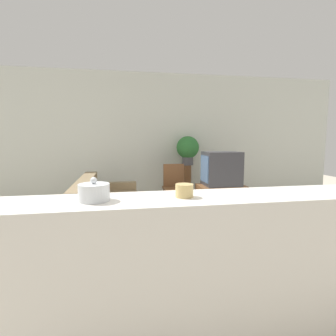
{
  "coord_description": "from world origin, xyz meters",
  "views": [
    {
      "loc": [
        -0.35,
        -2.13,
        1.36
      ],
      "look_at": [
        0.43,
        2.19,
        0.85
      ],
      "focal_mm": 28.0,
      "sensor_mm": 36.0,
      "label": 1
    }
  ],
  "objects_px": {
    "wooden_chair": "(175,185)",
    "potted_plant": "(188,149)",
    "couch": "(107,211)",
    "decorative_bowl": "(94,192)",
    "television": "(221,169)"
  },
  "relations": [
    {
      "from": "television",
      "to": "wooden_chair",
      "type": "xyz_separation_m",
      "value": [
        -0.75,
        0.39,
        -0.34
      ]
    },
    {
      "from": "wooden_chair",
      "to": "decorative_bowl",
      "type": "relative_size",
      "value": 4.78
    },
    {
      "from": "wooden_chair",
      "to": "decorative_bowl",
      "type": "xyz_separation_m",
      "value": [
        -1.14,
        -3.18,
        0.57
      ]
    },
    {
      "from": "couch",
      "to": "wooden_chair",
      "type": "xyz_separation_m",
      "value": [
        1.21,
        0.83,
        0.21
      ]
    },
    {
      "from": "couch",
      "to": "television",
      "type": "distance_m",
      "value": 2.09
    },
    {
      "from": "potted_plant",
      "to": "decorative_bowl",
      "type": "xyz_separation_m",
      "value": [
        -1.52,
        -3.71,
        -0.09
      ]
    },
    {
      "from": "wooden_chair",
      "to": "potted_plant",
      "type": "relative_size",
      "value": 1.44
    },
    {
      "from": "potted_plant",
      "to": "television",
      "type": "bearing_deg",
      "value": -67.57
    },
    {
      "from": "television",
      "to": "potted_plant",
      "type": "xyz_separation_m",
      "value": [
        -0.38,
        0.91,
        0.32
      ]
    },
    {
      "from": "couch",
      "to": "decorative_bowl",
      "type": "distance_m",
      "value": 2.48
    },
    {
      "from": "television",
      "to": "potted_plant",
      "type": "height_order",
      "value": "potted_plant"
    },
    {
      "from": "television",
      "to": "decorative_bowl",
      "type": "relative_size",
      "value": 3.49
    },
    {
      "from": "wooden_chair",
      "to": "decorative_bowl",
      "type": "distance_m",
      "value": 3.43
    },
    {
      "from": "television",
      "to": "potted_plant",
      "type": "bearing_deg",
      "value": 112.43
    },
    {
      "from": "couch",
      "to": "wooden_chair",
      "type": "relative_size",
      "value": 2.18
    }
  ]
}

